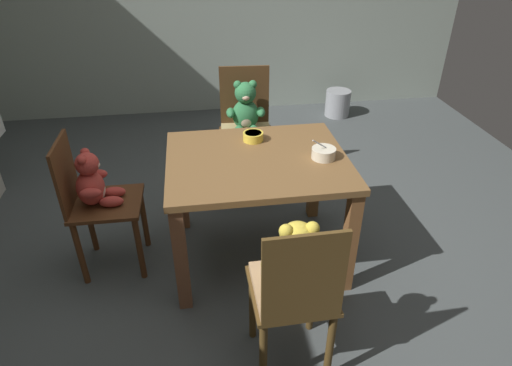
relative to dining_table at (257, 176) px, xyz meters
name	(u,v)px	position (x,y,z in m)	size (l,w,h in m)	color
ground_plane	(257,255)	(0.00, 0.00, -0.61)	(5.20, 5.20, 0.04)	#434848
dining_table	(257,176)	(0.00, 0.00, 0.00)	(1.03, 0.85, 0.71)	brown
teddy_chair_far_center	(246,121)	(0.04, 0.84, -0.01)	(0.43, 0.44, 0.94)	#492F18
teddy_chair_near_front	(295,277)	(0.04, -0.83, -0.01)	(0.37, 0.37, 0.90)	#533B1B
teddy_chair_near_left	(95,192)	(-0.94, 0.05, -0.05)	(0.40, 0.37, 0.87)	#502D16
porridge_bowl_cream_near_right	(324,153)	(0.37, -0.05, 0.15)	(0.15, 0.14, 0.13)	beige
porridge_bowl_yellow_far_center	(253,136)	(0.01, 0.23, 0.15)	(0.12, 0.12, 0.05)	yellow
metal_pail	(338,103)	(1.22, 2.15, -0.45)	(0.27, 0.27, 0.28)	#93969B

